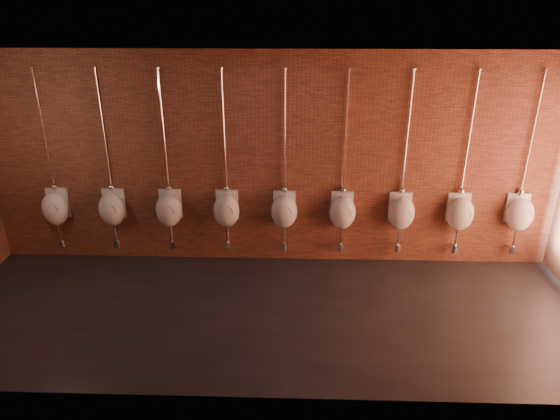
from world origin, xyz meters
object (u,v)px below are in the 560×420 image
Objects in this scene: urinal_0 at (55,207)px; urinal_1 at (112,208)px; urinal_2 at (169,209)px; urinal_6 at (401,212)px; urinal_7 at (460,213)px; urinal_5 at (342,211)px; urinal_3 at (226,210)px; urinal_4 at (284,210)px; urinal_8 at (519,213)px.

urinal_1 is (0.87, 0.00, 0.00)m from urinal_0.
urinal_2 and urinal_6 have the same top height.
urinal_1 is 1.00× the size of urinal_6.
urinal_7 is (5.22, 0.00, 0.00)m from urinal_1.
urinal_0 is 1.00× the size of urinal_6.
urinal_3 is at bearing 180.00° from urinal_5.
urinal_4 is 1.00× the size of urinal_6.
urinal_7 is 0.87m from urinal_8.
urinal_3 is 2.61m from urinal_6.
urinal_7 and urinal_8 have the same top height.
urinal_3 is at bearing 180.00° from urinal_4.
urinal_5 is at bearing 0.00° from urinal_3.
urinal_2 is 5.22m from urinal_8.
urinal_4 is 1.00× the size of urinal_8.
urinal_2 and urinal_8 have the same top height.
urinal_6 is (0.87, 0.00, 0.00)m from urinal_5.
urinal_0 is at bearing 180.00° from urinal_7.
urinal_1 is at bearing 180.00° from urinal_4.
urinal_4 is at bearing 180.00° from urinal_8.
urinal_5 is at bearing 180.00° from urinal_8.
urinal_1 and urinal_6 have the same top height.
urinal_8 is at bearing 0.00° from urinal_7.
urinal_1 is 5.22m from urinal_7.
urinal_7 is (3.48, 0.00, 0.00)m from urinal_3.
urinal_1 and urinal_8 have the same top height.
urinal_8 is at bearing 0.00° from urinal_1.
urinal_8 is at bearing 0.00° from urinal_6.
urinal_0 is at bearing 180.00° from urinal_8.
urinal_5 is 1.00× the size of urinal_6.
urinal_0 is 1.00× the size of urinal_5.
urinal_1 and urinal_4 have the same top height.
urinal_4 is 1.00× the size of urinal_7.
urinal_2 is 1.00× the size of urinal_6.
urinal_7 is (1.74, 0.00, 0.00)m from urinal_5.
urinal_3 is 4.35m from urinal_8.
urinal_6 is (1.74, 0.00, 0.00)m from urinal_4.
urinal_0 and urinal_2 have the same top height.
urinal_2 is at bearing 0.00° from urinal_1.
urinal_1 is 3.48m from urinal_5.
urinal_1 is at bearing 180.00° from urinal_3.
urinal_2 is at bearing 180.00° from urinal_8.
urinal_6 is (5.22, 0.00, 0.00)m from urinal_0.
urinal_2 is 3.48m from urinal_6.
urinal_4 is 3.48m from urinal_8.
urinal_8 is (4.35, 0.00, 0.00)m from urinal_3.
urinal_1 is at bearing 180.00° from urinal_5.
urinal_7 is at bearing 0.00° from urinal_1.
urinal_3 is at bearing 180.00° from urinal_8.
urinal_4 is 1.74m from urinal_6.
urinal_7 is at bearing 0.00° from urinal_3.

